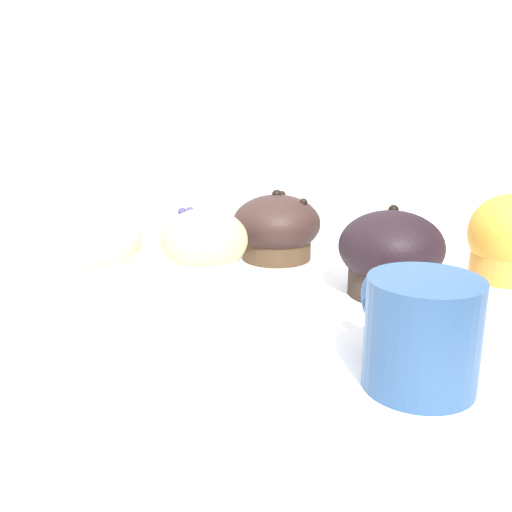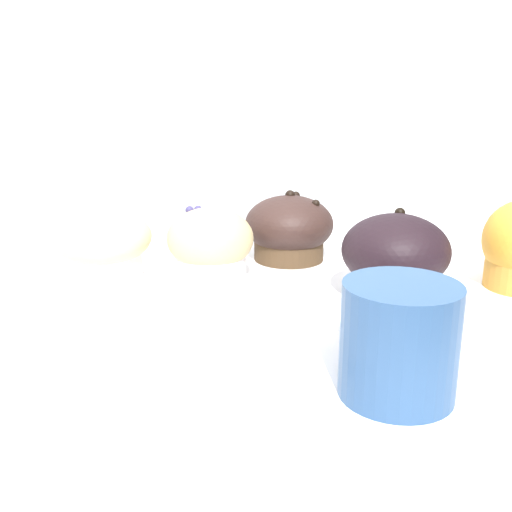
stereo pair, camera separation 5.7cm
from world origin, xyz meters
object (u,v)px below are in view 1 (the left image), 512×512
(muffin_front_left, at_px, (93,248))
(muffin_back_center, at_px, (508,241))
(serving_plate, at_px, (150,407))
(muffin_front_center, at_px, (277,228))
(muffin_back_left, at_px, (391,254))
(muffin_front_right, at_px, (201,248))
(coffee_cup, at_px, (421,330))

(muffin_front_left, relative_size, muffin_back_center, 1.08)
(muffin_back_center, xyz_separation_m, serving_plate, (-0.43, 0.02, -0.04))
(muffin_front_center, distance_m, muffin_back_left, 0.16)
(muffin_front_right, height_order, muffin_back_center, muffin_back_center)
(muffin_front_right, relative_size, muffin_back_center, 0.94)
(muffin_front_center, height_order, muffin_front_right, muffin_front_center)
(muffin_front_left, height_order, muffin_back_center, muffin_back_center)
(muffin_front_right, relative_size, serving_plate, 0.41)
(muffin_back_center, xyz_separation_m, coffee_cup, (-0.27, -0.07, -0.00))
(muffin_front_left, relative_size, muffin_front_right, 1.15)
(muffin_back_left, bearing_deg, muffin_front_center, 89.85)
(muffin_back_center, bearing_deg, muffin_front_right, 141.68)
(muffin_front_right, relative_size, coffee_cup, 0.79)
(serving_plate, bearing_deg, muffin_front_left, 70.15)
(muffin_front_center, relative_size, muffin_back_left, 1.01)
(muffin_back_center, bearing_deg, serving_plate, 177.84)
(coffee_cup, bearing_deg, muffin_front_left, 100.09)
(muffin_front_center, relative_size, serving_plate, 0.47)
(muffin_front_left, bearing_deg, muffin_back_left, -49.09)
(muffin_front_center, relative_size, muffin_back_center, 1.08)
(muffin_back_left, distance_m, coffee_cup, 0.19)
(coffee_cup, bearing_deg, muffin_front_center, 64.73)
(muffin_front_right, bearing_deg, muffin_front_left, 133.78)
(muffin_back_left, bearing_deg, muffin_back_center, -21.49)
(muffin_front_center, height_order, muffin_front_left, muffin_front_center)
(muffin_front_right, height_order, serving_plate, muffin_front_right)
(coffee_cup, distance_m, serving_plate, 0.19)
(muffin_back_left, relative_size, muffin_front_left, 0.99)
(muffin_front_center, bearing_deg, muffin_front_right, -172.57)
(muffin_front_center, height_order, coffee_cup, muffin_front_center)
(muffin_front_left, xyz_separation_m, muffin_front_right, (0.08, -0.08, 0.00))
(muffin_front_left, xyz_separation_m, serving_plate, (-0.10, -0.27, -0.03))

